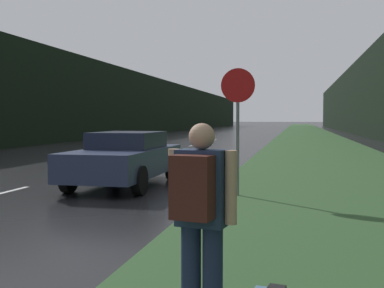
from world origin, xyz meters
name	(u,v)px	position (x,y,z in m)	size (l,w,h in m)	color
grass_verge	(311,139)	(7.54, 40.00, 0.01)	(6.00, 240.00, 0.02)	#33562D
lane_stripe_c	(112,165)	(0.00, 14.12, 0.00)	(0.12, 3.00, 0.01)	silver
lane_stripe_d	(165,152)	(0.00, 21.12, 0.00)	(0.12, 3.00, 0.01)	silver
lane_stripe_e	(194,145)	(0.00, 28.12, 0.00)	(0.12, 3.00, 0.01)	silver
lane_stripe_f	(213,140)	(0.00, 35.12, 0.00)	(0.12, 3.00, 0.01)	silver
treeline_far_side	(144,105)	(-10.54, 50.00, 3.24)	(2.00, 140.00, 6.48)	black
treeline_near_side	(369,96)	(13.54, 50.00, 3.99)	(2.00, 140.00, 7.99)	black
stop_sign	(238,116)	(5.19, 8.30, 1.71)	(0.73, 0.07, 2.73)	slate
hitchhiker_with_backpack	(200,213)	(5.71, 1.68, 0.93)	(0.56, 0.45, 1.62)	#1E2847
car_passing_near	(126,158)	(2.27, 9.36, 0.69)	(1.87, 4.39, 1.33)	#2D3856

